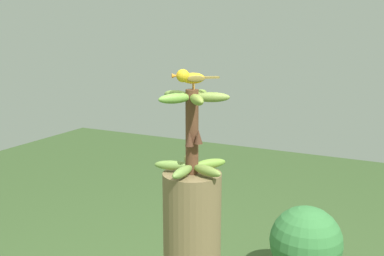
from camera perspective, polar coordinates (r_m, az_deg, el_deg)
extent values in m
cylinder|color=brown|center=(1.87, 0.00, -0.54)|extent=(0.05, 0.05, 0.36)
ellipsoid|color=olive|center=(1.84, -1.28, -5.60)|extent=(0.15, 0.04, 0.04)
ellipsoid|color=olive|center=(1.85, 1.89, -5.46)|extent=(0.09, 0.16, 0.04)
ellipsoid|color=#74A13A|center=(1.95, 2.31, -4.56)|extent=(0.15, 0.13, 0.04)
ellipsoid|color=olive|center=(1.99, -0.36, -4.18)|extent=(0.15, 0.12, 0.04)
ellipsoid|color=#749A44|center=(1.93, -2.57, -4.76)|extent=(0.08, 0.16, 0.04)
ellipsoid|color=olive|center=(1.92, 0.91, 4.28)|extent=(0.16, 0.05, 0.04)
ellipsoid|color=#779A44|center=(1.90, -1.83, 4.19)|extent=(0.08, 0.16, 0.04)
ellipsoid|color=#71A240|center=(1.80, -2.15, 3.79)|extent=(0.15, 0.12, 0.04)
ellipsoid|color=olive|center=(1.77, 0.60, 3.63)|extent=(0.14, 0.13, 0.04)
ellipsoid|color=olive|center=(1.84, 2.47, 3.95)|extent=(0.10, 0.16, 0.04)
cone|color=#4C2D1E|center=(1.83, 0.82, -1.10)|extent=(0.04, 0.04, 0.06)
cone|color=#4C2D1E|center=(1.83, -0.34, -1.41)|extent=(0.04, 0.04, 0.06)
cylinder|color=#C68933|center=(1.86, 0.11, 5.35)|extent=(0.00, 0.01, 0.02)
cylinder|color=#C68933|center=(1.83, 0.26, 5.26)|extent=(0.01, 0.01, 0.02)
ellipsoid|color=gold|center=(1.84, 0.19, 6.35)|extent=(0.09, 0.10, 0.05)
ellipsoid|color=olive|center=(1.86, 0.21, 6.42)|extent=(0.05, 0.06, 0.03)
ellipsoid|color=olive|center=(1.82, 0.46, 6.29)|extent=(0.05, 0.06, 0.03)
cube|color=olive|center=(1.86, 2.53, 6.46)|extent=(0.06, 0.06, 0.01)
sphere|color=gold|center=(1.83, -1.18, 6.68)|extent=(0.05, 0.05, 0.05)
sphere|color=black|center=(1.81, -1.29, 6.74)|extent=(0.01, 0.01, 0.01)
cone|color=orange|center=(1.83, -2.20, 6.66)|extent=(0.03, 0.03, 0.02)
sphere|color=#387A3D|center=(2.92, 14.31, -13.87)|extent=(0.44, 0.44, 0.44)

